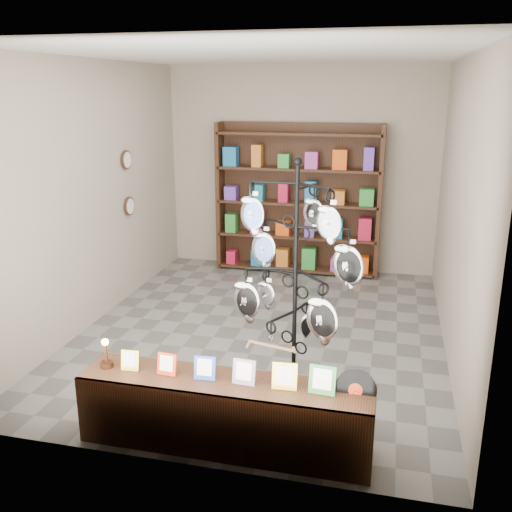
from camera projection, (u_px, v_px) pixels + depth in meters
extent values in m
plane|color=slate|center=(263.00, 330.00, 6.55)|extent=(5.00, 5.00, 0.00)
plane|color=#AA9C89|center=(301.00, 170.00, 8.46)|extent=(4.00, 0.00, 4.00)
plane|color=#AA9C89|center=(180.00, 272.00, 3.80)|extent=(4.00, 0.00, 4.00)
plane|color=#AA9C89|center=(95.00, 194.00, 6.58)|extent=(0.00, 5.00, 5.00)
plane|color=#AA9C89|center=(459.00, 211.00, 5.68)|extent=(0.00, 5.00, 5.00)
plane|color=white|center=(264.00, 54.00, 5.70)|extent=(5.00, 5.00, 0.00)
cylinder|color=black|center=(293.00, 403.00, 5.02)|extent=(0.56, 0.56, 0.03)
cylinder|color=black|center=(295.00, 292.00, 4.72)|extent=(0.05, 0.05, 2.11)
sphere|color=black|center=(298.00, 161.00, 4.41)|extent=(0.07, 0.07, 0.07)
ellipsoid|color=silver|center=(306.00, 326.00, 5.01)|extent=(0.12, 0.07, 0.22)
cube|color=tan|center=(271.00, 346.00, 4.61)|extent=(0.39, 0.11, 0.04)
cube|color=black|center=(225.00, 413.00, 4.38)|extent=(2.26, 0.47, 0.55)
cube|color=yellow|center=(130.00, 360.00, 4.45)|extent=(0.14, 0.05, 0.16)
cube|color=red|center=(167.00, 364.00, 4.38)|extent=(0.15, 0.05, 0.17)
cube|color=#263FA5|center=(205.00, 368.00, 4.31)|extent=(0.16, 0.06, 0.18)
cube|color=#E54C33|center=(244.00, 372.00, 4.24)|extent=(0.17, 0.06, 0.19)
cube|color=yellow|center=(285.00, 376.00, 4.17)|extent=(0.18, 0.06, 0.20)
cube|color=#337233|center=(322.00, 380.00, 4.10)|extent=(0.19, 0.06, 0.21)
cylinder|color=black|center=(355.00, 390.00, 4.12)|extent=(0.31, 0.07, 0.30)
cylinder|color=red|center=(355.00, 390.00, 4.12)|extent=(0.10, 0.03, 0.10)
cylinder|color=#412312|center=(107.00, 365.00, 4.52)|extent=(0.10, 0.10, 0.04)
cylinder|color=#412312|center=(106.00, 354.00, 4.49)|extent=(0.02, 0.02, 0.14)
sphere|color=#FFBF59|center=(105.00, 342.00, 4.46)|extent=(0.06, 0.06, 0.06)
cube|color=black|center=(299.00, 198.00, 8.52)|extent=(2.40, 0.04, 2.20)
cube|color=black|center=(221.00, 196.00, 8.63)|extent=(0.06, 0.36, 2.20)
cube|color=black|center=(380.00, 203.00, 8.10)|extent=(0.06, 0.36, 2.20)
cube|color=black|center=(296.00, 268.00, 8.67)|extent=(2.36, 0.36, 0.04)
cube|color=black|center=(297.00, 236.00, 8.52)|extent=(2.36, 0.36, 0.03)
cube|color=black|center=(298.00, 203.00, 8.38)|extent=(2.36, 0.36, 0.04)
cube|color=black|center=(298.00, 169.00, 8.24)|extent=(2.36, 0.36, 0.04)
cube|color=black|center=(299.00, 134.00, 8.10)|extent=(2.36, 0.36, 0.04)
cylinder|color=black|center=(126.00, 160.00, 7.23)|extent=(0.03, 0.24, 0.24)
cylinder|color=black|center=(129.00, 206.00, 7.40)|extent=(0.03, 0.24, 0.24)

